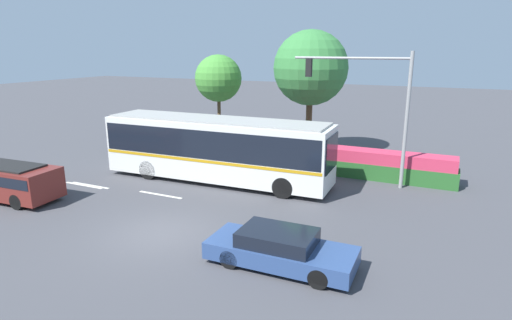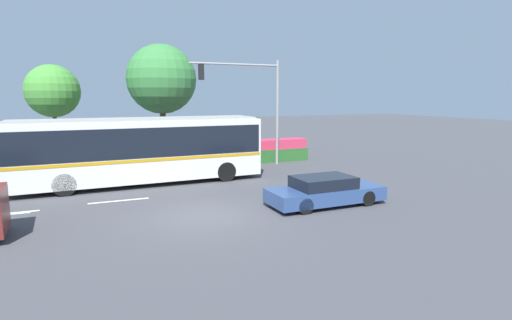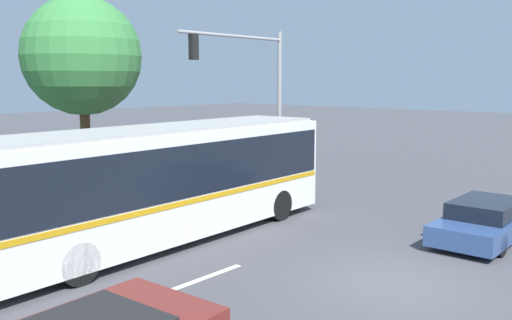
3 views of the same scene
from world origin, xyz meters
name	(u,v)px [view 3 (image 3 of 3)]	position (x,y,z in m)	size (l,w,h in m)	color
ground_plane	(392,282)	(0.00, 0.00, 0.00)	(140.00, 140.00, 0.00)	#444449
city_bus	(161,177)	(-1.32, 6.46, 1.85)	(11.98, 2.95, 3.26)	silver
sedan_foreground	(487,220)	(4.92, -0.40, 0.56)	(4.70, 1.87, 1.17)	navy
traffic_light_pole	(256,84)	(5.97, 9.26, 4.37)	(5.73, 0.24, 6.56)	gray
flowering_hedge	(218,174)	(4.83, 10.39, 0.73)	(10.48, 1.23, 1.48)	#286028
street_tree_centre	(82,57)	(1.10, 14.13, 5.46)	(4.66, 4.66, 7.81)	brown
lane_stripe_far	(204,278)	(-2.63, 3.41, 0.01)	(2.40, 0.16, 0.01)	silver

